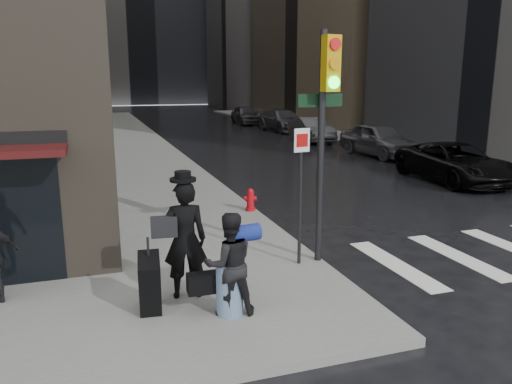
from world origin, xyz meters
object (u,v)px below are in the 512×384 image
at_px(man_overcoat, 178,246).
at_px(parked_car_1, 379,139).
at_px(man_jeans, 229,264).
at_px(parked_car_4, 246,115).
at_px(fire_hydrant, 250,201).
at_px(traffic_light, 323,117).
at_px(parked_car_0, 455,163).
at_px(parked_car_2, 311,129).
at_px(parked_car_3, 283,120).

height_order(man_overcoat, parked_car_1, man_overcoat).
distance_m(man_jeans, parked_car_4, 36.63).
xyz_separation_m(fire_hydrant, parked_car_1, (9.71, 8.87, 0.40)).
xyz_separation_m(traffic_light, fire_hydrant, (-0.08, 4.36, -2.66)).
relative_size(fire_hydrant, parked_car_0, 0.12).
bearing_deg(parked_car_2, parked_car_4, 93.77).
distance_m(parked_car_0, parked_car_4, 26.66).
relative_size(traffic_light, parked_car_0, 0.87).
bearing_deg(parked_car_2, fire_hydrant, -117.14).
bearing_deg(traffic_light, fire_hydrant, 82.56).
bearing_deg(parked_car_0, man_jeans, -140.11).
bearing_deg(parked_car_3, fire_hydrant, -117.70).
distance_m(parked_car_0, parked_car_1, 6.72).
height_order(traffic_light, parked_car_3, traffic_light).
xyz_separation_m(man_jeans, parked_car_2, (11.31, 21.57, -0.24)).
height_order(man_overcoat, fire_hydrant, man_overcoat).
distance_m(man_overcoat, parked_car_0, 13.97).
xyz_separation_m(parked_car_1, parked_car_3, (-0.00, 13.33, -0.04)).
bearing_deg(fire_hydrant, man_jeans, -110.84).
bearing_deg(man_overcoat, man_jeans, 135.88).
bearing_deg(man_overcoat, fire_hydrant, -113.44).
bearing_deg(parked_car_4, fire_hydrant, -104.29).
relative_size(man_overcoat, parked_car_0, 0.43).
xyz_separation_m(man_overcoat, parked_car_0, (11.82, 7.44, -0.36)).
bearing_deg(traffic_light, parked_car_3, 61.63).
xyz_separation_m(traffic_light, parked_car_0, (8.79, 6.57, -2.37)).
relative_size(fire_hydrant, parked_car_2, 0.14).
relative_size(parked_car_3, parked_car_4, 1.18).
relative_size(traffic_light, parked_car_3, 0.83).
bearing_deg(man_overcoat, traffic_light, -157.90).
xyz_separation_m(traffic_light, parked_car_4, (8.76, 33.23, -2.30)).
bearing_deg(man_jeans, parked_car_0, -141.81).
distance_m(traffic_light, parked_car_0, 11.22).
bearing_deg(parked_car_1, parked_car_4, 87.68).
distance_m(fire_hydrant, parked_car_3, 24.24).
height_order(man_overcoat, traffic_light, traffic_light).
xyz_separation_m(parked_car_2, parked_car_3, (0.69, 6.67, 0.05)).
bearing_deg(parked_car_3, traffic_light, -114.01).
xyz_separation_m(fire_hydrant, parked_car_2, (9.02, 15.54, 0.32)).
bearing_deg(fire_hydrant, parked_car_0, 13.98).
height_order(fire_hydrant, parked_car_1, parked_car_1).
bearing_deg(fire_hydrant, parked_car_3, 66.40).
distance_m(fire_hydrant, parked_car_2, 17.97).
bearing_deg(fire_hydrant, man_overcoat, -119.42).
relative_size(man_overcoat, parked_car_4, 0.47).
height_order(traffic_light, parked_car_1, traffic_light).
xyz_separation_m(fire_hydrant, parked_car_0, (8.87, 2.21, 0.29)).
bearing_deg(parked_car_4, parked_car_3, -79.85).
xyz_separation_m(traffic_light, parked_car_2, (8.94, 19.90, -2.34)).
height_order(parked_car_0, parked_car_1, parked_car_1).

